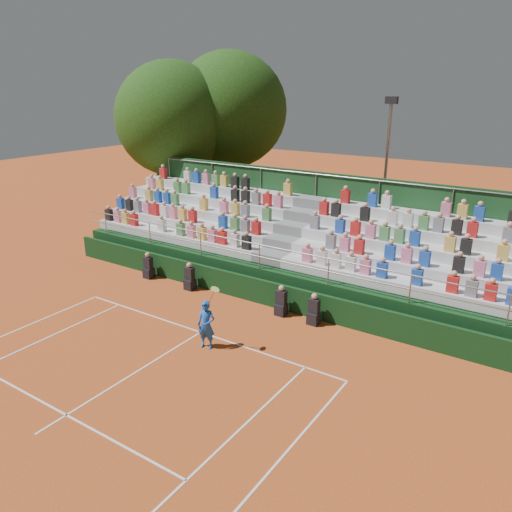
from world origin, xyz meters
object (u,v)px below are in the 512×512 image
Objects in this scene: tennis_player at (206,325)px; floodlight_mast at (386,161)px; tree_east at (230,110)px; tree_west at (172,119)px.

floodlight_mast is (0.78, 13.79, 3.63)m from tennis_player.
tree_east is 10.49m from floodlight_mast.
tree_east is at bearing 176.96° from floodlight_mast.
tennis_player is 0.29× the size of floodlight_mast.
tree_east is (1.93, 3.09, 0.41)m from tree_west.
tree_east is at bearing 58.02° from tree_west.
floodlight_mast is at bearing 86.75° from tennis_player.
floodlight_mast is at bearing 11.82° from tree_west.
tennis_player is at bearing -56.57° from tree_east.
tree_east is 1.33× the size of floodlight_mast.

